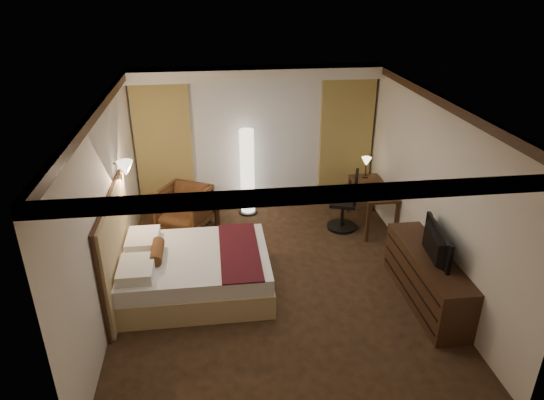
{
  "coord_description": "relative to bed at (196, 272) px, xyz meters",
  "views": [
    {
      "loc": [
        -0.82,
        -5.99,
        4.17
      ],
      "look_at": [
        0.0,
        0.4,
        1.15
      ],
      "focal_mm": 32.0,
      "sensor_mm": 36.0,
      "label": 1
    }
  ],
  "objects": [
    {
      "name": "floor",
      "position": [
        1.15,
        0.07,
        -0.3
      ],
      "size": [
        4.5,
        5.5,
        0.01
      ],
      "primitive_type": "cube",
      "color": "black",
      "rests_on": "ground"
    },
    {
      "name": "ceiling",
      "position": [
        1.15,
        0.07,
        2.4
      ],
      "size": [
        4.5,
        5.5,
        0.01
      ],
      "primitive_type": "cube",
      "color": "white",
      "rests_on": "back_wall"
    },
    {
      "name": "back_wall",
      "position": [
        1.15,
        2.82,
        1.05
      ],
      "size": [
        4.5,
        0.02,
        2.7
      ],
      "primitive_type": "cube",
      "color": "beige",
      "rests_on": "floor"
    },
    {
      "name": "left_wall",
      "position": [
        -1.1,
        0.07,
        1.05
      ],
      "size": [
        0.02,
        5.5,
        2.7
      ],
      "primitive_type": "cube",
      "color": "beige",
      "rests_on": "floor"
    },
    {
      "name": "right_wall",
      "position": [
        3.4,
        0.07,
        1.05
      ],
      "size": [
        0.02,
        5.5,
        2.7
      ],
      "primitive_type": "cube",
      "color": "beige",
      "rests_on": "floor"
    },
    {
      "name": "crown_molding",
      "position": [
        1.15,
        0.07,
        2.34
      ],
      "size": [
        4.5,
        5.5,
        0.12
      ],
      "primitive_type": null,
      "color": "black",
      "rests_on": "ceiling"
    },
    {
      "name": "soffit",
      "position": [
        1.15,
        2.57,
        2.3
      ],
      "size": [
        4.5,
        0.5,
        0.2
      ],
      "primitive_type": "cube",
      "color": "white",
      "rests_on": "ceiling"
    },
    {
      "name": "curtain_sheer",
      "position": [
        1.15,
        2.74,
        0.95
      ],
      "size": [
        2.48,
        0.04,
        2.45
      ],
      "primitive_type": "cube",
      "color": "silver",
      "rests_on": "back_wall"
    },
    {
      "name": "curtain_left_drape",
      "position": [
        -0.55,
        2.68,
        0.95
      ],
      "size": [
        1.0,
        0.14,
        2.45
      ],
      "primitive_type": "cube",
      "color": "#9E8948",
      "rests_on": "back_wall"
    },
    {
      "name": "curtain_right_drape",
      "position": [
        2.85,
        2.68,
        0.95
      ],
      "size": [
        1.0,
        0.14,
        2.45
      ],
      "primitive_type": "cube",
      "color": "#9E8948",
      "rests_on": "back_wall"
    },
    {
      "name": "wall_sconce",
      "position": [
        -0.94,
        0.81,
        1.32
      ],
      "size": [
        0.24,
        0.24,
        0.24
      ],
      "primitive_type": null,
      "color": "white",
      "rests_on": "left_wall"
    },
    {
      "name": "bed",
      "position": [
        0.0,
        0.0,
        0.0
      ],
      "size": [
        2.08,
        1.62,
        0.61
      ],
      "primitive_type": null,
      "color": "white",
      "rests_on": "floor"
    },
    {
      "name": "headboard",
      "position": [
        -1.05,
        0.0,
        0.45
      ],
      "size": [
        0.12,
        1.92,
        1.5
      ],
      "primitive_type": null,
      "color": "tan",
      "rests_on": "floor"
    },
    {
      "name": "armchair",
      "position": [
        -0.23,
        1.98,
        0.11
      ],
      "size": [
        1.07,
        1.05,
        0.83
      ],
      "primitive_type": "imported",
      "rotation": [
        0.0,
        0.0,
        -0.49
      ],
      "color": "#4D2E17",
      "rests_on": "floor"
    },
    {
      "name": "side_table",
      "position": [
        0.34,
        1.9,
        -0.04
      ],
      "size": [
        0.48,
        0.48,
        0.53
      ],
      "primitive_type": null,
      "color": "black",
      "rests_on": "floor"
    },
    {
      "name": "floor_lamp",
      "position": [
        0.94,
        2.41,
        0.52
      ],
      "size": [
        0.35,
        0.35,
        1.66
      ],
      "primitive_type": null,
      "color": "white",
      "rests_on": "floor"
    },
    {
      "name": "desk",
      "position": [
        3.1,
        1.62,
        0.07
      ],
      "size": [
        0.55,
        1.26,
        0.75
      ],
      "primitive_type": null,
      "color": "black",
      "rests_on": "floor"
    },
    {
      "name": "desk_lamp",
      "position": [
        3.1,
        2.1,
        0.62
      ],
      "size": [
        0.18,
        0.18,
        0.34
      ],
      "primitive_type": null,
      "color": "#FFD899",
      "rests_on": "desk"
    },
    {
      "name": "office_chair",
      "position": [
        2.56,
        1.57,
        0.24
      ],
      "size": [
        0.67,
        0.67,
        1.1
      ],
      "primitive_type": null,
      "rotation": [
        0.0,
        0.0,
        -0.33
      ],
      "color": "black",
      "rests_on": "floor"
    },
    {
      "name": "dresser",
      "position": [
        3.15,
        -0.66,
        0.07
      ],
      "size": [
        0.5,
        1.9,
        0.74
      ],
      "primitive_type": null,
      "color": "black",
      "rests_on": "floor"
    },
    {
      "name": "television",
      "position": [
        3.12,
        -0.66,
        0.71
      ],
      "size": [
        0.66,
        1.03,
        0.13
      ],
      "primitive_type": "imported",
      "rotation": [
        0.0,
        0.0,
        1.46
      ],
      "color": "black",
      "rests_on": "dresser"
    }
  ]
}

